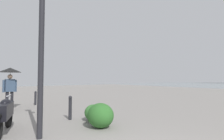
# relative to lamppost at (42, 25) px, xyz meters

# --- Properties ---
(lamppost) EXTENTS (0.98, 0.28, 4.40)m
(lamppost) POSITION_rel_lamppost_xyz_m (0.00, 0.00, 0.00)
(lamppost) COLOR #232328
(lamppost) RESTS_ON ground
(motorcycle) EXTENTS (2.12, 0.73, 1.06)m
(motorcycle) POSITION_rel_lamppost_xyz_m (1.08, 0.67, -2.39)
(motorcycle) COLOR black
(motorcycle) RESTS_ON ground
(pedestrian) EXTENTS (1.00, 1.00, 2.03)m
(pedestrian) POSITION_rel_lamppost_xyz_m (5.02, 0.10, -1.30)
(pedestrian) COLOR black
(pedestrian) RESTS_ON ground
(bollard_near) EXTENTS (0.13, 0.13, 0.87)m
(bollard_near) POSITION_rel_lamppost_xyz_m (1.46, -1.45, -2.44)
(bollard_near) COLOR #232328
(bollard_near) RESTS_ON ground
(bollard_mid) EXTENTS (0.13, 0.13, 0.79)m
(bollard_mid) POSITION_rel_lamppost_xyz_m (6.02, -1.32, -2.48)
(bollard_mid) COLOR #232328
(bollard_mid) RESTS_ON ground
(shrub_low) EXTENTS (0.88, 0.79, 0.75)m
(shrub_low) POSITION_rel_lamppost_xyz_m (-0.09, -1.77, -2.52)
(shrub_low) COLOR #2D6628
(shrub_low) RESTS_ON ground
(shrub_round) EXTENTS (0.68, 0.61, 0.58)m
(shrub_round) POSITION_rel_lamppost_xyz_m (0.77, -2.02, -2.61)
(shrub_round) COLOR #387533
(shrub_round) RESTS_ON ground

